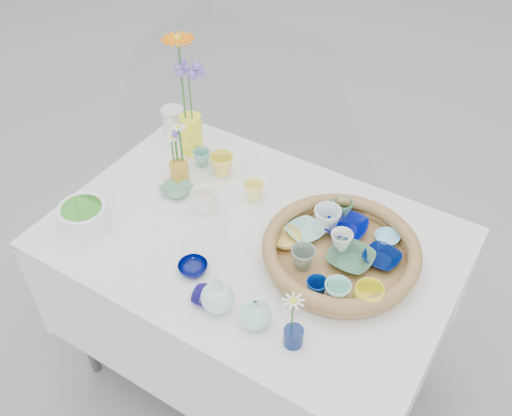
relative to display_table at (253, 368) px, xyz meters
The scene contains 34 objects.
ground 0.00m from the display_table, ahead, with size 80.00×80.00×0.00m, color gray.
display_table is the anchor object (origin of this frame).
wicker_tray 0.85m from the display_table, 10.12° to the left, with size 0.47×0.47×0.08m, color brown, non-canonical shape.
tray_ceramic_0 0.85m from the display_table, 32.89° to the left, with size 0.13×0.13×0.03m, color #020A70.
tray_ceramic_1 0.89m from the display_table, 14.20° to the left, with size 0.11×0.11×0.03m, color #000F47.
tray_ceramic_2 0.92m from the display_table, ahead, with size 0.09×0.09×0.07m, color #FFFA2E.
tray_ceramic_3 0.86m from the display_table, ahead, with size 0.13×0.13×0.03m, color #3E6D4D.
tray_ceramic_4 0.84m from the display_table, 12.11° to the right, with size 0.07×0.07×0.07m, color gray.
tray_ceramic_5 0.81m from the display_table, 27.37° to the left, with size 0.11×0.11×0.03m, color #95DAD4.
tray_ceramic_6 0.86m from the display_table, 35.58° to the left, with size 0.09×0.09×0.08m, color white.
tray_ceramic_7 0.86m from the display_table, 16.96° to the left, with size 0.07×0.07×0.06m, color white.
tray_ceramic_8 0.90m from the display_table, 26.40° to the left, with size 0.08×0.08×0.02m, color #81D5F4.
tray_ceramic_9 0.87m from the display_table, 22.35° to the right, with size 0.06×0.06×0.06m, color navy.
tray_ceramic_10 0.81m from the display_table, ahead, with size 0.10×0.10×0.03m, color #F0CC5D.
tray_ceramic_11 0.89m from the display_table, 17.14° to the right, with size 0.07×0.07×0.07m, color #97DEC8.
tray_ceramic_12 0.87m from the display_table, 46.65° to the left, with size 0.07×0.07×0.06m, color #47865C.
loose_ceramic_0 0.87m from the display_table, 141.28° to the left, with size 0.09×0.09×0.08m, color #E9D84B.
loose_ceramic_1 0.82m from the display_table, 121.06° to the left, with size 0.07×0.07×0.06m, color #FFF27D.
loose_ceramic_2 0.85m from the display_table, behind, with size 0.10×0.10×0.03m, color #609C7C.
loose_ceramic_3 0.83m from the display_table, behind, with size 0.09×0.09×0.08m, color white.
loose_ceramic_4 0.81m from the display_table, 108.55° to the right, with size 0.09×0.09×0.03m, color #01084A.
loose_ceramic_5 0.89m from the display_table, 148.69° to the left, with size 0.06×0.06×0.06m, color #72B9AC.
loose_ceramic_6 0.83m from the display_table, 85.37° to the right, with size 0.08×0.08×0.02m, color #171155.
fluted_bowl 0.97m from the display_table, 152.92° to the right, with size 0.15×0.15×0.08m, color white, non-canonical shape.
bud_vase_paleblue 0.89m from the display_table, 76.75° to the right, with size 0.09×0.09×0.14m, color silver, non-canonical shape.
bud_vase_seafoam 0.88m from the display_table, 56.59° to the right, with size 0.09×0.09×0.09m, color #A2E2D7.
bud_vase_cobalt 0.89m from the display_table, 42.77° to the right, with size 0.05×0.05×0.05m, color #0D1F4E.
single_daisy 0.96m from the display_table, 42.86° to the right, with size 0.07×0.07×0.12m, color white, non-canonical shape.
tall_vase_yellow 0.98m from the display_table, 148.70° to the left, with size 0.08×0.08×0.15m, color #FCFF2D.
gerbera 1.18m from the display_table, 150.52° to the left, with size 0.12×0.12×0.32m, color orange, non-canonical shape.
hydrangea 1.12m from the display_table, 148.28° to the left, with size 0.07×0.07×0.26m, color #7960C2, non-canonical shape.
white_pitcher 1.04m from the display_table, 150.75° to the left, with size 0.12×0.09×0.11m, color silver, non-canonical shape.
daisy_cup 0.89m from the display_table, 164.38° to the left, with size 0.07×0.07×0.07m, color gold.
daisy_posy 0.99m from the display_table, 163.42° to the left, with size 0.08×0.08×0.14m, color white, non-canonical shape.
Camera 1 is at (0.68, -1.07, 2.05)m, focal length 40.00 mm.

